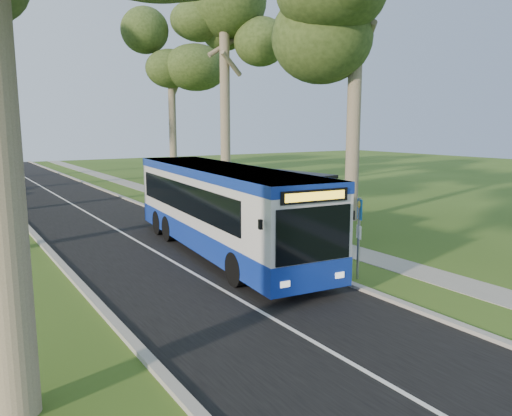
{
  "coord_description": "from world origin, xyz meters",
  "views": [
    {
      "loc": [
        -10.33,
        -12.79,
        4.87
      ],
      "look_at": [
        0.23,
        3.74,
        1.6
      ],
      "focal_mm": 35.0,
      "sensor_mm": 36.0,
      "label": 1
    }
  ],
  "objects_px": {
    "bus_stop_sign": "(359,229)",
    "bus_shelter": "(300,196)",
    "litter_bin": "(212,215)",
    "bus": "(222,209)"
  },
  "relations": [
    {
      "from": "bus_shelter",
      "to": "bus",
      "type": "bearing_deg",
      "value": 158.94
    },
    {
      "from": "bus",
      "to": "bus_stop_sign",
      "type": "relative_size",
      "value": 4.86
    },
    {
      "from": "litter_bin",
      "to": "bus",
      "type": "bearing_deg",
      "value": -113.59
    },
    {
      "from": "bus_stop_sign",
      "to": "litter_bin",
      "type": "xyz_separation_m",
      "value": [
        0.04,
        10.12,
        -1.13
      ]
    },
    {
      "from": "bus_stop_sign",
      "to": "litter_bin",
      "type": "relative_size",
      "value": 2.63
    },
    {
      "from": "litter_bin",
      "to": "bus_shelter",
      "type": "bearing_deg",
      "value": -80.62
    },
    {
      "from": "bus",
      "to": "litter_bin",
      "type": "height_order",
      "value": "bus"
    },
    {
      "from": "bus_shelter",
      "to": "litter_bin",
      "type": "xyz_separation_m",
      "value": [
        -0.95,
        5.78,
        -1.6
      ]
    },
    {
      "from": "bus_stop_sign",
      "to": "bus_shelter",
      "type": "xyz_separation_m",
      "value": [
        1.0,
        4.34,
        0.47
      ]
    },
    {
      "from": "bus_stop_sign",
      "to": "bus_shelter",
      "type": "bearing_deg",
      "value": 101.27
    }
  ]
}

